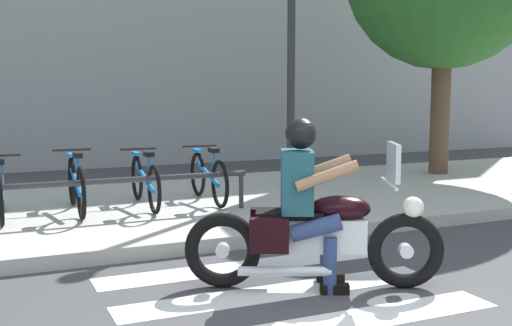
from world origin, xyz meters
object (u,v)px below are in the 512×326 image
object	(u,v)px
bicycle_4	(208,177)
motorcycle	(315,234)
rider	(307,191)
street_lamp	(291,17)
bicycle_1	(1,190)
bicycle_3	(145,181)
bicycle_2	(76,184)
bike_rack	(83,185)

from	to	relation	value
bicycle_4	motorcycle	bearing A→B (deg)	-94.13
bicycle_4	rider	bearing A→B (deg)	-95.35
rider	street_lamp	distance (m)	4.78
bicycle_1	bicycle_3	bearing A→B (deg)	0.01
bicycle_1	bicycle_2	distance (m)	0.86
bicycle_1	bicycle_2	world-z (taller)	bicycle_2
motorcycle	bicycle_4	world-z (taller)	motorcycle
bicycle_4	bicycle_3	bearing A→B (deg)	179.97
street_lamp	bicycle_4	bearing A→B (deg)	-158.00
motorcycle	bicycle_1	distance (m)	4.11
rider	bicycle_2	xyz separation A→B (m)	(-1.41, 3.34, -0.33)
bicycle_4	bike_rack	size ratio (longest dim) A/B	0.40
rider	street_lamp	world-z (taller)	street_lamp
bicycle_2	bicycle_4	size ratio (longest dim) A/B	1.03
rider	bicycle_1	bearing A→B (deg)	124.19
rider	bicycle_4	xyz separation A→B (m)	(0.31, 3.34, -0.34)
bicycle_3	bike_rack	bearing A→B (deg)	-147.21
bicycle_2	street_lamp	world-z (taller)	street_lamp
rider	bicycle_4	bearing A→B (deg)	84.65
bicycle_4	street_lamp	world-z (taller)	street_lamp
bicycle_2	bicycle_3	size ratio (longest dim) A/B	0.99
bike_rack	street_lamp	xyz separation A→B (m)	(3.28, 1.18, 2.16)
bicycle_2	street_lamp	bearing A→B (deg)	10.87
rider	bicycle_2	distance (m)	3.64
rider	bike_rack	world-z (taller)	rider
rider	street_lamp	xyz separation A→B (m)	(1.87, 3.97, 1.89)
bicycle_3	rider	bearing A→B (deg)	-80.68
bicycle_1	street_lamp	size ratio (longest dim) A/B	0.35
rider	bicycle_3	bearing A→B (deg)	99.32
bicycle_3	bicycle_4	xyz separation A→B (m)	(0.86, -0.00, 0.00)
motorcycle	bicycle_1	size ratio (longest dim) A/B	1.31
motorcycle	bicycle_4	bearing A→B (deg)	85.87
bicycle_3	bike_rack	size ratio (longest dim) A/B	0.41
rider	bicycle_1	size ratio (longest dim) A/B	0.92
motorcycle	bicycle_3	size ratio (longest dim) A/B	1.22
rider	bike_rack	xyz separation A→B (m)	(-1.41, 2.79, -0.26)
bicycle_4	street_lamp	size ratio (longest dim) A/B	0.35
bicycle_2	bicycle_4	xyz separation A→B (m)	(1.72, 0.00, -0.01)
bicycle_1	bicycle_4	size ratio (longest dim) A/B	0.98
bicycle_1	bicycle_2	bearing A→B (deg)	-0.03
bicycle_2	bike_rack	xyz separation A→B (m)	(-0.00, -0.55, 0.07)
bicycle_3	bicycle_4	bearing A→B (deg)	-0.03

